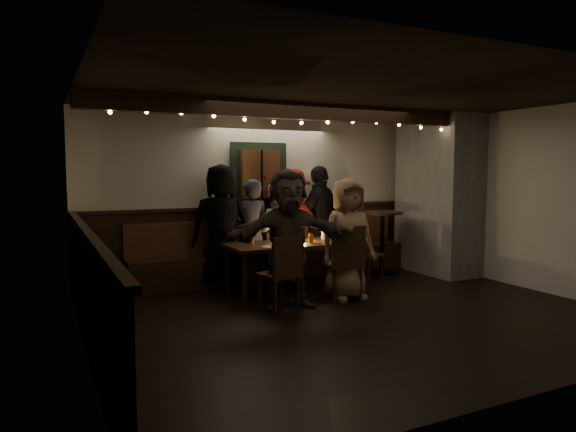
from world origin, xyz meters
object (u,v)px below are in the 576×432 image
chair_near_right (346,258)px  person_e (320,221)px  chair_end (365,250)px  person_g (348,239)px  high_top (382,234)px  person_f (288,238)px  person_d (291,224)px  chair_near_left (283,268)px  person_a (222,226)px  person_b (251,232)px  dining_table (294,247)px  person_c (275,232)px

chair_near_right → person_e: person_e is taller
chair_end → person_g: (-0.87, -0.86, 0.33)m
high_top → person_f: size_ratio=0.59×
person_d → high_top: bearing=172.7°
chair_near_left → person_g: person_g is taller
chair_near_left → person_a: 1.66m
chair_near_left → person_g: 1.07m
person_d → person_a: bearing=4.1°
person_b → person_d: person_d is taller
high_top → person_a: 2.74m
person_b → person_d: (0.70, 0.05, 0.08)m
chair_near_right → person_d: person_d is taller
chair_end → dining_table: bearing=-175.6°
person_c → dining_table: bearing=109.3°
person_d → person_f: person_f is taller
person_a → person_e: (1.72, 0.09, -0.01)m
person_f → person_g: (0.90, 0.04, -0.07)m
chair_end → person_d: 1.22m
chair_near_left → person_b: size_ratio=0.59×
person_b → person_d: size_ratio=0.91×
chair_near_left → chair_end: size_ratio=1.10×
person_g → person_e: bearing=75.8°
chair_near_right → person_b: person_b is taller
person_e → person_g: size_ratio=1.11×
high_top → person_f: person_f is taller
dining_table → chair_near_right: bearing=-67.9°
person_f → dining_table: bearing=67.7°
person_a → person_c: person_a is taller
person_e → person_g: 1.60m
chair_near_left → chair_near_right: bearing=4.9°
person_f → chair_end: bearing=35.9°
person_a → person_d: person_a is taller
person_a → person_g: bearing=148.3°
dining_table → high_top: (1.86, 0.43, 0.03)m
person_b → person_f: size_ratio=0.91×
high_top → person_e: person_e is taller
chair_near_right → person_a: person_a is taller
dining_table → person_d: 0.81m
chair_near_right → person_c: size_ratio=0.66×
chair_near_left → chair_end: bearing=28.1°
person_d → person_e: 0.57m
person_b → person_f: 1.46m
high_top → person_c: (-1.86, 0.23, 0.11)m
person_e → dining_table: bearing=17.0°
person_c → chair_end: bearing=175.2°
person_d → person_f: 1.70m
chair_end → person_b: size_ratio=0.53×
chair_near_right → chair_end: 1.33m
chair_near_left → person_g: bearing=8.6°
dining_table → person_e: bearing=41.6°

